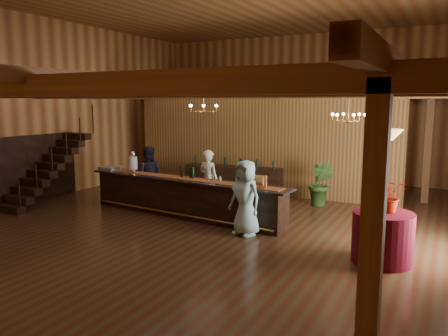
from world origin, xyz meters
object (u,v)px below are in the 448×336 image
at_px(backbar_shelf, 233,180).
at_px(pendant_lamp, 388,135).
at_px(floor_plant, 321,184).
at_px(chandelier_left, 204,108).
at_px(tasting_bar, 184,197).
at_px(round_table, 383,238).
at_px(beverage_dispenser, 133,162).
at_px(raffle_drum, 260,181).
at_px(guest, 245,198).
at_px(staff_second, 148,175).
at_px(chandelier_right, 348,117).
at_px(bartender, 209,181).

bearing_deg(backbar_shelf, pendant_lamp, -44.16).
bearing_deg(floor_plant, chandelier_left, -137.02).
bearing_deg(tasting_bar, round_table, -7.04).
distance_m(beverage_dispenser, raffle_drum, 4.13).
bearing_deg(guest, backbar_shelf, 137.47).
height_order(round_table, pendant_lamp, pendant_lamp).
distance_m(beverage_dispenser, staff_second, 0.69).
relative_size(beverage_dispenser, chandelier_left, 0.75).
relative_size(chandelier_left, floor_plant, 0.61).
height_order(pendant_lamp, staff_second, pendant_lamp).
xyz_separation_m(raffle_drum, staff_second, (-3.95, 0.98, -0.33)).
relative_size(round_table, staff_second, 0.66).
xyz_separation_m(pendant_lamp, guest, (-2.99, 0.38, -1.55)).
distance_m(tasting_bar, guest, 2.26).
relative_size(pendant_lamp, floor_plant, 0.69).
relative_size(beverage_dispenser, pendant_lamp, 0.67).
xyz_separation_m(raffle_drum, chandelier_left, (-1.87, 0.66, 1.65)).
xyz_separation_m(round_table, floor_plant, (-2.22, 3.86, 0.18)).
xyz_separation_m(round_table, guest, (-2.99, 0.38, 0.37)).
distance_m(tasting_bar, chandelier_right, 4.60).
bearing_deg(staff_second, pendant_lamp, 138.21).
distance_m(backbar_shelf, pendant_lamp, 6.97).
height_order(beverage_dispenser, chandelier_right, chandelier_right).
height_order(staff_second, floor_plant, staff_second).
height_order(raffle_drum, backbar_shelf, raffle_drum).
bearing_deg(chandelier_left, beverage_dispenser, -175.30).
distance_m(tasting_bar, beverage_dispenser, 2.03).
xyz_separation_m(round_table, pendant_lamp, (0.00, 0.00, 1.92)).
xyz_separation_m(chandelier_left, bartender, (-0.05, 0.34, -1.98)).
distance_m(backbar_shelf, guest, 4.44).
relative_size(beverage_dispenser, round_table, 0.54).
height_order(chandelier_right, pendant_lamp, same).
bearing_deg(pendant_lamp, guest, 172.80).
xyz_separation_m(beverage_dispenser, guest, (3.96, -0.96, -0.44)).
xyz_separation_m(staff_second, floor_plant, (4.59, 2.02, -0.19)).
xyz_separation_m(tasting_bar, guest, (2.11, -0.74, 0.34)).
relative_size(beverage_dispenser, chandelier_right, 0.75).
bearing_deg(floor_plant, guest, -102.57).
distance_m(chandelier_left, chandelier_right, 3.62).
distance_m(chandelier_right, pendant_lamp, 2.67).
relative_size(round_table, chandelier_right, 1.39).
height_order(round_table, staff_second, staff_second).
bearing_deg(guest, tasting_bar, 178.03).
bearing_deg(raffle_drum, staff_second, 166.09).
height_order(chandelier_right, bartender, chandelier_right).
relative_size(round_table, pendant_lamp, 1.23).
xyz_separation_m(bartender, guest, (1.79, -1.48, 0.01)).
distance_m(round_table, bartender, 5.14).
distance_m(raffle_drum, chandelier_right, 2.65).
xyz_separation_m(tasting_bar, chandelier_left, (0.37, 0.41, 2.32)).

